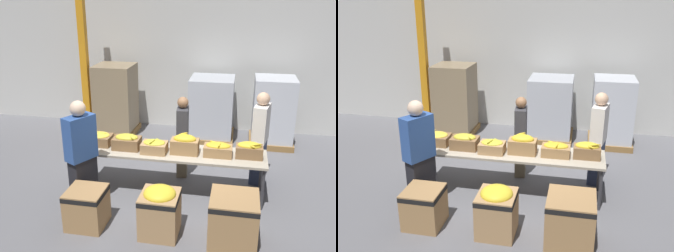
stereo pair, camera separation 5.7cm
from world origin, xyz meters
TOP-DOWN VIEW (x-y plane):
  - ground_plane at (0.00, 0.00)m, footprint 30.00×30.00m
  - wall_back at (0.00, 3.35)m, footprint 16.00×0.08m
  - sorting_table at (0.00, 0.00)m, footprint 3.11×0.74m
  - banana_box_0 at (-1.31, 0.06)m, footprint 0.46×0.34m
  - banana_box_1 at (-0.77, -0.02)m, footprint 0.46×0.31m
  - banana_box_2 at (-0.28, -0.09)m, footprint 0.42×0.32m
  - banana_box_3 at (0.22, -0.03)m, footprint 0.46×0.30m
  - banana_box_4 at (0.76, -0.02)m, footprint 0.46×0.29m
  - banana_box_5 at (1.26, 0.01)m, footprint 0.43×0.29m
  - volunteer_0 at (1.45, 0.63)m, footprint 0.32×0.49m
  - volunteer_1 at (-1.27, -0.74)m, footprint 0.43×0.53m
  - volunteer_2 at (0.07, 0.67)m, footprint 0.24×0.42m
  - donation_bin_0 at (-1.03, -1.23)m, footprint 0.54×0.54m
  - donation_bin_1 at (0.06, -1.23)m, footprint 0.54×0.54m
  - donation_bin_2 at (1.08, -1.23)m, footprint 0.65×0.65m
  - support_pillar at (-2.48, 2.38)m, footprint 0.16×0.16m
  - pallet_stack_0 at (0.44, 2.62)m, footprint 1.06×1.06m
  - pallet_stack_1 at (-1.83, 2.54)m, footprint 0.96×0.96m
  - pallet_stack_2 at (1.80, 2.54)m, footprint 0.95×0.95m

SIDE VIEW (x-z plane):
  - ground_plane at x=0.00m, z-range 0.00..0.00m
  - donation_bin_0 at x=-1.03m, z-range 0.03..0.60m
  - donation_bin_2 at x=1.08m, z-range 0.03..0.73m
  - donation_bin_1 at x=0.06m, z-range 0.02..0.76m
  - sorting_table at x=0.00m, z-range 0.33..1.07m
  - pallet_stack_0 at x=0.44m, z-range -0.01..1.44m
  - volunteer_2 at x=0.07m, z-range 0.00..1.51m
  - pallet_stack_2 at x=1.80m, z-range -0.01..1.51m
  - pallet_stack_1 at x=-1.83m, z-range -0.01..1.66m
  - volunteer_0 at x=1.45m, z-range -0.01..1.66m
  - banana_box_2 at x=-0.28m, z-range 0.73..0.97m
  - banana_box_0 at x=-1.31m, z-range 0.73..0.97m
  - banana_box_4 at x=0.76m, z-range 0.74..0.97m
  - banana_box_1 at x=-0.77m, z-range 0.74..1.00m
  - banana_box_5 at x=1.26m, z-range 0.74..1.01m
  - volunteer_1 at x=-1.27m, z-range -0.01..1.75m
  - banana_box_3 at x=0.22m, z-range 0.74..1.07m
  - wall_back at x=0.00m, z-range 0.00..4.00m
  - support_pillar at x=-2.48m, z-range 0.00..4.00m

